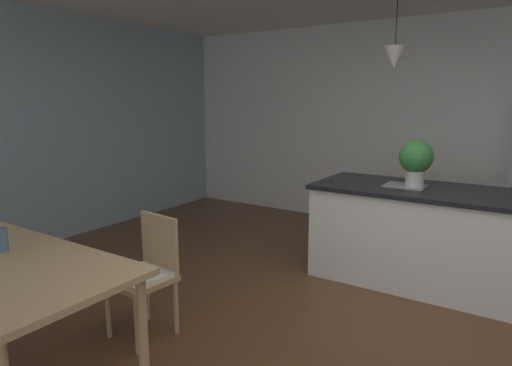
% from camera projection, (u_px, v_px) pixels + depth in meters
% --- Properties ---
extents(ground_plane, '(10.00, 8.40, 0.04)m').
position_uv_depth(ground_plane, '(369.00, 364.00, 2.87)').
color(ground_plane, brown).
extents(wall_back_kitchen, '(10.00, 0.12, 2.70)m').
position_uv_depth(wall_back_kitchen, '(464.00, 128.00, 5.29)').
color(wall_back_kitchen, white).
rests_on(wall_back_kitchen, ground_plane).
extents(window_wall_left_glazing, '(0.06, 8.40, 2.70)m').
position_uv_depth(window_wall_left_glazing, '(16.00, 131.00, 4.80)').
color(window_wall_left_glazing, '#9EB7C6').
rests_on(window_wall_left_glazing, ground_plane).
extents(chair_far_right, '(0.44, 0.44, 0.87)m').
position_uv_depth(chair_far_right, '(146.00, 272.00, 3.13)').
color(chair_far_right, tan).
rests_on(chair_far_right, ground_plane).
extents(kitchen_island, '(2.08, 0.91, 0.91)m').
position_uv_depth(kitchen_island, '(428.00, 236.00, 4.00)').
color(kitchen_island, white).
rests_on(kitchen_island, ground_plane).
extents(pendant_over_island_main, '(0.20, 0.20, 0.75)m').
position_uv_depth(pendant_over_island_main, '(394.00, 58.00, 3.92)').
color(pendant_over_island_main, black).
extents(potted_plant_on_island, '(0.30, 0.30, 0.43)m').
position_uv_depth(potted_plant_on_island, '(416.00, 160.00, 3.95)').
color(potted_plant_on_island, beige).
rests_on(potted_plant_on_island, kitchen_island).
extents(vase_on_dining_table, '(0.08, 0.08, 0.15)m').
position_uv_depth(vase_on_dining_table, '(1.00, 240.00, 2.74)').
color(vase_on_dining_table, slate).
rests_on(vase_on_dining_table, dining_table).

